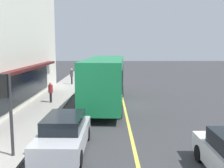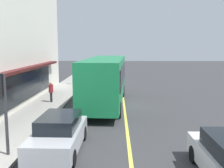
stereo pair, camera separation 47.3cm
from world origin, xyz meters
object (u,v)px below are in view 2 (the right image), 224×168
Objects in this scene: car_silver at (59,134)px; bus at (106,79)px; traffic_light at (1,95)px; pedestrian_mid_block at (74,75)px; car_navy at (95,75)px; pedestrian_waiting at (51,90)px.

bus is at bearing -10.17° from car_silver.
traffic_light is 19.75m from pedestrian_mid_block.
car_silver and car_navy have the same top height.
traffic_light is at bearing 175.76° from car_navy.
car_silver is 1.00× the size of car_navy.
pedestrian_mid_block is (10.05, 3.97, -0.77)m from bus.
traffic_light is at bearing -176.78° from pedestrian_waiting.
pedestrian_mid_block is at bearing 149.95° from car_navy.
car_navy is at bearing 7.86° from bus.
pedestrian_mid_block is (19.70, 0.36, -1.32)m from traffic_light.
pedestrian_waiting is (9.97, 0.56, -1.47)m from traffic_light.
traffic_light is 0.74× the size of car_silver.
car_silver is at bearing 169.83° from bus.
car_navy is 2.45× the size of pedestrian_mid_block.
pedestrian_mid_block is at bearing 1.04° from traffic_light.
car_navy is 4.19m from pedestrian_mid_block.
car_silver is at bearing -179.26° from car_navy.
car_silver is (0.77, -2.02, -1.79)m from traffic_light.
pedestrian_waiting is 9.73m from pedestrian_mid_block.
bus is at bearing -20.52° from traffic_light.
bus is 6.36× the size of pedestrian_mid_block.
traffic_light is 23.44m from car_navy.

